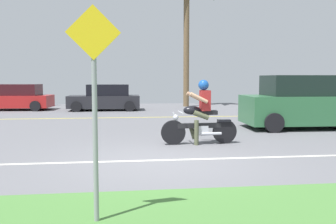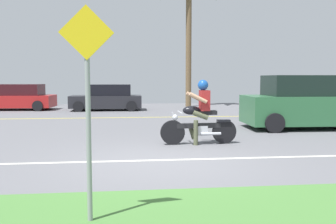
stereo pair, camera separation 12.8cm
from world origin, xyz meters
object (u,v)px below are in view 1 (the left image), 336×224
Objects in this scene: suv_nearby at (311,103)px; street_sign at (94,94)px; motorcyclist at (200,117)px; parked_car_1 at (105,98)px; parked_car_0 at (14,98)px.

street_sign is at bearing -131.12° from suv_nearby.
motorcyclist is 5.24m from suv_nearby.
motorcyclist is 0.53× the size of parked_car_1.
street_sign reaches higher than motorcyclist.
suv_nearby is (4.53, 2.64, 0.18)m from motorcyclist.
suv_nearby is 1.88× the size of street_sign.
parked_car_0 is (-12.51, 9.09, -0.23)m from suv_nearby.
street_sign reaches higher than parked_car_1.
motorcyclist is at bearing -149.74° from suv_nearby.
motorcyclist reaches higher than parked_car_0.
parked_car_1 is (-7.49, 8.30, -0.23)m from suv_nearby.
street_sign is (-2.36, -5.25, 0.84)m from motorcyclist.
street_sign is (0.61, -16.19, 0.90)m from parked_car_1.
motorcyclist is at bearing -55.79° from parked_car_0.
suv_nearby is 10.49m from street_sign.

